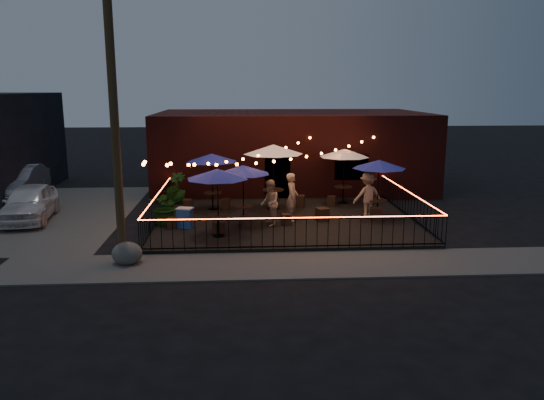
{
  "coord_description": "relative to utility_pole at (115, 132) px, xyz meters",
  "views": [
    {
      "loc": [
        -1.76,
        -18.45,
        5.28
      ],
      "look_at": [
        -0.54,
        1.46,
        1.04
      ],
      "focal_mm": 35.0,
      "sensor_mm": 36.0,
      "label": 1
    }
  ],
  "objects": [
    {
      "name": "ground",
      "position": [
        5.4,
        2.6,
        -4.0
      ],
      "size": [
        110.0,
        110.0,
        0.0
      ],
      "primitive_type": "plane",
      "color": "black",
      "rests_on": "ground"
    },
    {
      "name": "patio",
      "position": [
        5.4,
        4.6,
        -3.92
      ],
      "size": [
        10.0,
        8.0,
        0.15
      ],
      "primitive_type": "cube",
      "color": "black",
      "rests_on": "ground"
    },
    {
      "name": "sidewalk",
      "position": [
        5.4,
        -0.65,
        -3.98
      ],
      "size": [
        18.0,
        2.5,
        0.05
      ],
      "primitive_type": "cube",
      "color": "#4A4644",
      "rests_on": "ground"
    },
    {
      "name": "brick_building",
      "position": [
        6.4,
        12.59,
        -2.0
      ],
      "size": [
        14.0,
        8.0,
        4.0
      ],
      "color": "#39110F",
      "rests_on": "ground"
    },
    {
      "name": "utility_pole",
      "position": [
        0.0,
        0.0,
        0.0
      ],
      "size": [
        0.26,
        0.26,
        8.0
      ],
      "primitive_type": "cylinder",
      "color": "#3C2E18",
      "rests_on": "ground"
    },
    {
      "name": "fence_front",
      "position": [
        5.4,
        0.6,
        -3.34
      ],
      "size": [
        10.0,
        0.04,
        1.04
      ],
      "color": "black",
      "rests_on": "patio"
    },
    {
      "name": "fence_left",
      "position": [
        0.4,
        4.6,
        -3.34
      ],
      "size": [
        0.04,
        8.0,
        1.04
      ],
      "rotation": [
        0.0,
        0.0,
        1.57
      ],
      "color": "black",
      "rests_on": "patio"
    },
    {
      "name": "fence_right",
      "position": [
        10.4,
        4.6,
        -3.34
      ],
      "size": [
        0.04,
        8.0,
        1.04
      ],
      "rotation": [
        0.0,
        0.0,
        1.57
      ],
      "color": "black",
      "rests_on": "patio"
    },
    {
      "name": "festoon_lights",
      "position": [
        4.39,
        4.3,
        -1.48
      ],
      "size": [
        10.02,
        8.72,
        1.32
      ],
      "color": "orange",
      "rests_on": "ground"
    },
    {
      "name": "cafe_table_0",
      "position": [
        2.86,
        2.24,
        -1.66
      ],
      "size": [
        2.63,
        2.63,
        2.39
      ],
      "rotation": [
        0.0,
        0.0,
        -0.25
      ],
      "color": "black",
      "rests_on": "patio"
    },
    {
      "name": "cafe_table_1",
      "position": [
        2.46,
        6.46,
        -1.65
      ],
      "size": [
        2.61,
        2.61,
        2.41
      ],
      "rotation": [
        0.0,
        0.0,
        0.22
      ],
      "color": "black",
      "rests_on": "patio"
    },
    {
      "name": "cafe_table_2",
      "position": [
        3.76,
        3.87,
        -1.77
      ],
      "size": [
        2.67,
        2.67,
        2.28
      ],
      "rotation": [
        0.0,
        0.0,
        -0.37
      ],
      "color": "black",
      "rests_on": "patio"
    },
    {
      "name": "cafe_table_3",
      "position": [
        5.06,
        6.35,
        -1.31
      ],
      "size": [
        2.61,
        2.61,
        2.79
      ],
      "rotation": [
        0.0,
        0.0,
        0.03
      ],
      "color": "black",
      "rests_on": "patio"
    },
    {
      "name": "cafe_table_4",
      "position": [
        9.12,
        4.54,
        -1.71
      ],
      "size": [
        2.27,
        2.27,
        2.34
      ],
      "rotation": [
        0.0,
        0.0,
        -0.07
      ],
      "color": "black",
      "rests_on": "patio"
    },
    {
      "name": "cafe_table_5",
      "position": [
        8.29,
        7.4,
        -1.61
      ],
      "size": [
        2.87,
        2.87,
        2.46
      ],
      "rotation": [
        0.0,
        0.0,
        -0.36
      ],
      "color": "black",
      "rests_on": "patio"
    },
    {
      "name": "bistro_chair_0",
      "position": [
        1.1,
        3.39,
        -3.65
      ],
      "size": [
        0.35,
        0.35,
        0.41
      ],
      "primitive_type": "cube",
      "rotation": [
        0.0,
        0.0,
        -0.02
      ],
      "color": "black",
      "rests_on": "patio"
    },
    {
      "name": "bistro_chair_1",
      "position": [
        2.85,
        2.6,
        -3.64
      ],
      "size": [
        0.48,
        0.48,
        0.43
      ],
      "primitive_type": "cube",
      "rotation": [
        0.0,
        0.0,
        3.56
      ],
      "color": "black",
      "rests_on": "patio"
    },
    {
      "name": "bistro_chair_2",
      "position": [
        1.4,
        6.42,
        -3.62
      ],
      "size": [
        0.39,
        0.39,
        0.45
      ],
      "primitive_type": "cube",
      "rotation": [
        0.0,
        0.0,
        0.02
      ],
      "color": "black",
      "rests_on": "patio"
    },
    {
      "name": "bistro_chair_3",
      "position": [
        3.0,
        6.58,
        -3.64
      ],
      "size": [
        0.4,
        0.4,
        0.43
      ],
      "primitive_type": "cube",
      "rotation": [
        0.0,
        0.0,
        3.02
      ],
      "color": "black",
      "rests_on": "patio"
    },
    {
      "name": "bistro_chair_4",
      "position": [
        3.85,
        3.44,
        -3.64
      ],
      "size": [
        0.43,
        0.43,
        0.41
      ],
      "primitive_type": "cube",
      "rotation": [
        0.0,
        0.0,
        0.29
      ],
      "color": "black",
      "rests_on": "patio"
    },
    {
      "name": "bistro_chair_5",
      "position": [
        5.38,
        3.65,
        -3.64
      ],
      "size": [
        0.38,
        0.38,
        0.42
      ],
      "primitive_type": "cube",
      "rotation": [
        0.0,
        0.0,
        3.21
      ],
      "color": "black",
      "rests_on": "patio"
    },
    {
      "name": "bistro_chair_6",
      "position": [
        5.13,
        6.75,
        -3.64
      ],
      "size": [
        0.4,
        0.4,
        0.43
      ],
      "primitive_type": "cube",
      "rotation": [
        0.0,
        0.0,
        -0.12
      ],
      "color": "black",
      "rests_on": "patio"
    },
    {
      "name": "bistro_chair_7",
      "position": [
        6.23,
        6.72,
        -3.6
      ],
      "size": [
        0.53,
        0.53,
        0.51
      ],
      "primitive_type": "cube",
      "rotation": [
        0.0,
        0.0,
        2.86
      ],
      "color": "black",
      "rests_on": "patio"
    },
    {
      "name": "bistro_chair_8",
      "position": [
        6.85,
        4.22,
        -3.6
      ],
      "size": [
        0.54,
        0.54,
        0.51
      ],
      "primitive_type": "cube",
      "rotation": [
        0.0,
        0.0,
        0.34
      ],
      "color": "black",
      "rests_on": "patio"
    },
    {
      "name": "bistro_chair_9",
      "position": [
        8.96,
        4.12,
        -3.59
      ],
      "size": [
        0.46,
        0.46,
        0.51
      ],
      "primitive_type": "cube",
      "rotation": [
        0.0,
        0.0,
        3.08
      ],
      "color": "black",
      "rests_on": "patio"
    },
    {
      "name": "bistro_chair_10",
      "position": [
        7.69,
        6.92,
        -3.64
      ],
      "size": [
        0.45,
        0.45,
        0.42
      ],
      "primitive_type": "cube",
      "rotation": [
        0.0,
        0.0,
        -0.32
      ],
      "color": "black",
      "rests_on": "patio"
    },
    {
      "name": "bistro_chair_11",
      "position": [
        9.65,
        7.16,
        -3.62
      ],
      "size": [
        0.47,
        0.47,
        0.45
      ],
      "primitive_type": "cube",
      "rotation": [
        0.0,
        0.0,
        2.88
      ],
      "color": "black",
      "rests_on": "patio"
    },
    {
      "name": "patron_a",
      "position": [
        5.66,
        4.34,
        -2.91
      ],
      "size": [
        0.56,
        0.75,
        1.88
      ],
      "primitive_type": "imported",
      "rotation": [
        0.0,
        0.0,
        1.39
      ],
      "color": "tan",
      "rests_on": "patio"
    },
    {
      "name": "patron_b",
      "position": [
        4.75,
        3.61,
        -2.97
      ],
      "size": [
        0.73,
        0.9,
        1.75
      ],
      "primitive_type": "imported",
      "rotation": [
        0.0,
        0.0,
        -1.49
      ],
      "color": "#D8A88D",
      "rests_on": "patio"
    },
    {
      "name": "patron_c",
      "position": [
        8.73,
        4.61,
        -2.93
      ],
      "size": [
        1.3,
        0.9,
        1.84
      ],
      "primitive_type": "imported",
      "rotation": [
        0.0,
        0.0,
        3.34
      ],
      "color": "tan",
      "rests_on": "patio"
    },
    {
      "name": "potted_shrub_a",
      "position": [
        0.8,
        4.02,
        -3.14
      ],
      "size": [
        1.46,
        1.32,
        1.41
      ],
      "primitive_type": "imported",
      "rotation": [
        0.0,
        0.0,
        0.19
      ],
      "color": "#0D360C",
      "rests_on": "patio"
    },
    {
      "name": "potted_shrub_b",
      "position": [
        0.8,
        5.21,
        -3.19
      ],
      "size": [
        0.8,
        0.68,
        1.32
      ],
      "primitive_type": "imported",
      "rotation": [
        0.0,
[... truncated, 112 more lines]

